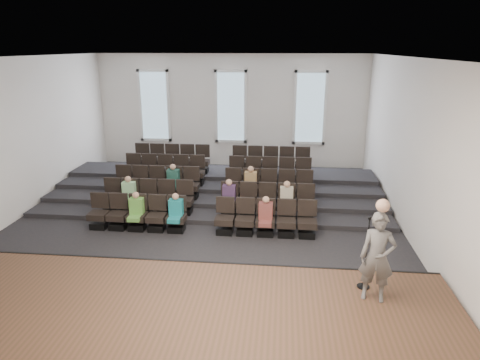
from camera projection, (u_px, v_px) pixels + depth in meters
The scene contains 14 objects.
ground at pixel (204, 224), 13.30m from camera, with size 14.00×14.00×0.00m, color black.
ceiling at pixel (200, 57), 11.80m from camera, with size 12.00×14.00×0.02m, color white.
wall_back at pixel (231, 111), 19.21m from camera, with size 12.00×0.04×5.00m, color white.
wall_front at pixel (108, 258), 5.89m from camera, with size 12.00×0.04×5.00m, color white.
wall_left at pixel (9, 141), 13.13m from camera, with size 0.04×14.00×5.00m, color white.
wall_right at pixel (414, 151), 11.97m from camera, with size 0.04×14.00×5.00m, color white.
stage at pixel (157, 315), 8.38m from camera, with size 11.80×3.60×0.50m, color #4D3021.
stage_lip at pixel (178, 270), 10.06m from camera, with size 11.80×0.06×0.52m, color black.
risers at pixel (219, 186), 16.25m from camera, with size 11.80×4.80×0.60m.
seating_rows at pixel (212, 188), 14.56m from camera, with size 6.80×4.70×1.67m.
windows at pixel (231, 107), 19.09m from camera, with size 8.44×0.10×3.24m.
audience at pixel (205, 196), 13.36m from camera, with size 5.45×2.64×1.10m.
speaker at pixel (377, 257), 8.23m from camera, with size 0.66×0.43×1.82m, color #585653.
mic_stand at pixel (365, 267), 8.77m from camera, with size 0.26×0.26×1.58m.
Camera 1 is at (2.35, -12.10, 5.29)m, focal length 32.00 mm.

